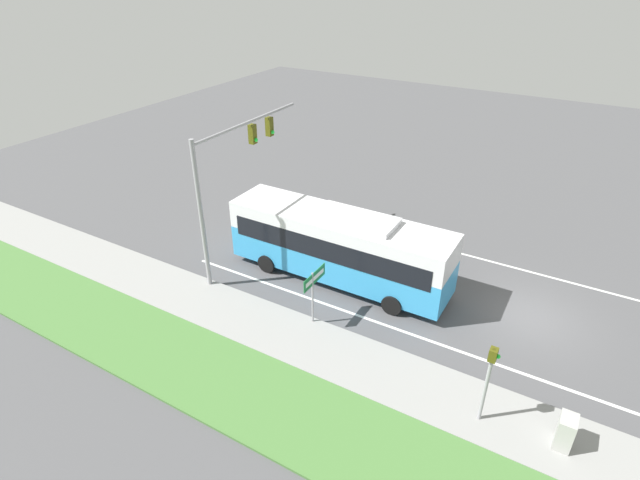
{
  "coord_description": "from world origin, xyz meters",
  "views": [
    {
      "loc": [
        -18.9,
        -0.74,
        13.28
      ],
      "look_at": [
        -1.53,
        9.38,
        1.79
      ],
      "focal_mm": 28.0,
      "sensor_mm": 36.0,
      "label": 1
    }
  ],
  "objects_px": {
    "utility_cabinet": "(565,432)",
    "signal_gantry": "(231,168)",
    "pedestrian_signal": "(489,374)",
    "street_sign": "(314,286)",
    "bus": "(339,243)"
  },
  "relations": [
    {
      "from": "street_sign",
      "to": "signal_gantry",
      "type": "bearing_deg",
      "value": 69.47
    },
    {
      "from": "bus",
      "to": "pedestrian_signal",
      "type": "distance_m",
      "value": 9.37
    },
    {
      "from": "pedestrian_signal",
      "to": "utility_cabinet",
      "type": "xyz_separation_m",
      "value": [
        0.26,
        -2.46,
        -1.4
      ]
    },
    {
      "from": "bus",
      "to": "utility_cabinet",
      "type": "distance_m",
      "value": 11.48
    },
    {
      "from": "street_sign",
      "to": "utility_cabinet",
      "type": "relative_size",
      "value": 2.16
    },
    {
      "from": "pedestrian_signal",
      "to": "utility_cabinet",
      "type": "height_order",
      "value": "pedestrian_signal"
    },
    {
      "from": "bus",
      "to": "street_sign",
      "type": "relative_size",
      "value": 4.17
    },
    {
      "from": "pedestrian_signal",
      "to": "utility_cabinet",
      "type": "relative_size",
      "value": 2.66
    },
    {
      "from": "pedestrian_signal",
      "to": "street_sign",
      "type": "height_order",
      "value": "pedestrian_signal"
    },
    {
      "from": "utility_cabinet",
      "to": "signal_gantry",
      "type": "bearing_deg",
      "value": 77.26
    },
    {
      "from": "pedestrian_signal",
      "to": "street_sign",
      "type": "distance_m",
      "value": 7.45
    },
    {
      "from": "bus",
      "to": "street_sign",
      "type": "xyz_separation_m",
      "value": [
        -3.35,
        -0.67,
        -0.07
      ]
    },
    {
      "from": "bus",
      "to": "street_sign",
      "type": "bearing_deg",
      "value": -168.74
    },
    {
      "from": "pedestrian_signal",
      "to": "street_sign",
      "type": "xyz_separation_m",
      "value": [
        1.64,
        7.26,
        -0.26
      ]
    },
    {
      "from": "street_sign",
      "to": "bus",
      "type": "bearing_deg",
      "value": 11.26
    }
  ]
}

